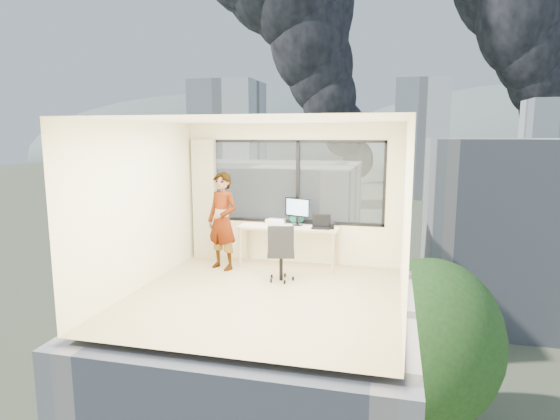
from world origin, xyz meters
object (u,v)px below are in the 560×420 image
(desk, at_px, (289,246))
(person, at_px, (222,221))
(monitor, at_px, (298,211))
(game_console, at_px, (276,221))
(laptop, at_px, (321,222))
(handbag, at_px, (297,218))
(chair, at_px, (281,252))

(desk, relative_size, person, 1.03)
(monitor, bearing_deg, game_console, -171.20)
(laptop, distance_m, handbag, 0.59)
(desk, distance_m, person, 1.29)
(laptop, bearing_deg, monitor, 152.84)
(person, height_order, monitor, person)
(person, bearing_deg, laptop, 34.12)
(person, distance_m, handbag, 1.39)
(person, distance_m, game_console, 1.05)
(monitor, height_order, handbag, monitor)
(chair, xyz_separation_m, person, (-1.18, 0.43, 0.38))
(game_console, bearing_deg, person, -134.84)
(chair, bearing_deg, monitor, 73.44)
(handbag, bearing_deg, desk, -116.54)
(chair, distance_m, handbag, 1.16)
(laptop, xyz_separation_m, handbag, (-0.50, 0.31, 0.00))
(game_console, bearing_deg, desk, -28.96)
(game_console, height_order, handbag, handbag)
(game_console, bearing_deg, chair, -64.69)
(desk, bearing_deg, handbag, 66.98)
(laptop, bearing_deg, game_console, 158.85)
(monitor, relative_size, handbag, 1.84)
(chair, distance_m, monitor, 1.13)
(desk, relative_size, chair, 1.84)
(person, xyz_separation_m, handbag, (1.21, 0.68, -0.01))
(monitor, distance_m, game_console, 0.49)
(monitor, height_order, laptop, monitor)
(chair, height_order, monitor, monitor)
(game_console, xyz_separation_m, handbag, (0.39, 0.03, 0.07))
(desk, height_order, person, person)
(person, xyz_separation_m, laptop, (1.72, 0.37, -0.01))
(desk, bearing_deg, game_console, 144.34)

